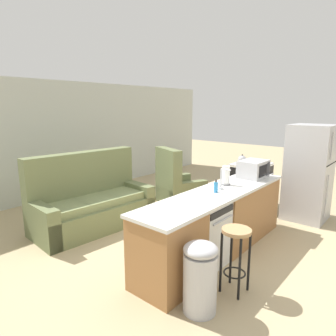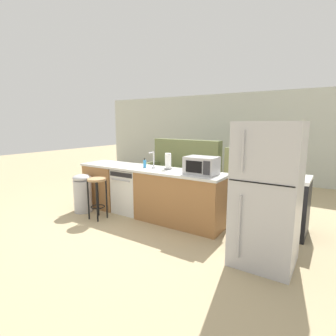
{
  "view_description": "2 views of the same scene",
  "coord_description": "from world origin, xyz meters",
  "px_view_note": "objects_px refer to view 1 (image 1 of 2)",
  "views": [
    {
      "loc": [
        -3.3,
        -2.02,
        2.03
      ],
      "look_at": [
        -0.02,
        0.76,
        1.15
      ],
      "focal_mm": 32.0,
      "sensor_mm": 36.0,
      "label": 1
    },
    {
      "loc": [
        3.01,
        -3.73,
        1.7
      ],
      "look_at": [
        0.34,
        0.38,
        0.86
      ],
      "focal_mm": 28.0,
      "sensor_mm": 36.0,
      "label": 2
    }
  ],
  "objects_px": {
    "stove_range": "(250,185)",
    "kettle": "(242,160)",
    "paper_towel_roll": "(226,176)",
    "dishwasher": "(201,233)",
    "refrigerator": "(309,173)",
    "bar_stool": "(236,247)",
    "soap_bottle": "(216,187)",
    "trash_bin": "(200,277)",
    "couch": "(91,204)",
    "microwave": "(253,169)",
    "armchair": "(177,188)"
  },
  "relations": [
    {
      "from": "stove_range",
      "to": "kettle",
      "type": "distance_m",
      "value": 0.57
    },
    {
      "from": "paper_towel_roll",
      "to": "dishwasher",
      "type": "bearing_deg",
      "value": -172.38
    },
    {
      "from": "refrigerator",
      "to": "kettle",
      "type": "xyz_separation_m",
      "value": [
        -0.17,
        1.23,
        0.12
      ]
    },
    {
      "from": "dishwasher",
      "to": "refrigerator",
      "type": "height_order",
      "value": "refrigerator"
    },
    {
      "from": "bar_stool",
      "to": "refrigerator",
      "type": "bearing_deg",
      "value": 1.6
    },
    {
      "from": "refrigerator",
      "to": "kettle",
      "type": "bearing_deg",
      "value": 97.68
    },
    {
      "from": "refrigerator",
      "to": "soap_bottle",
      "type": "bearing_deg",
      "value": 166.33
    },
    {
      "from": "bar_stool",
      "to": "trash_bin",
      "type": "bearing_deg",
      "value": 168.84
    },
    {
      "from": "paper_towel_roll",
      "to": "soap_bottle",
      "type": "distance_m",
      "value": 0.46
    },
    {
      "from": "kettle",
      "to": "trash_bin",
      "type": "height_order",
      "value": "kettle"
    },
    {
      "from": "soap_bottle",
      "to": "kettle",
      "type": "relative_size",
      "value": 0.86
    },
    {
      "from": "trash_bin",
      "to": "dishwasher",
      "type": "bearing_deg",
      "value": 33.47
    },
    {
      "from": "refrigerator",
      "to": "bar_stool",
      "type": "distance_m",
      "value": 2.88
    },
    {
      "from": "dishwasher",
      "to": "stove_range",
      "type": "bearing_deg",
      "value": 11.91
    },
    {
      "from": "trash_bin",
      "to": "couch",
      "type": "height_order",
      "value": "couch"
    },
    {
      "from": "refrigerator",
      "to": "trash_bin",
      "type": "xyz_separation_m",
      "value": [
        -3.39,
        0.02,
        -0.48
      ]
    },
    {
      "from": "stove_range",
      "to": "couch",
      "type": "bearing_deg",
      "value": 149.48
    },
    {
      "from": "bar_stool",
      "to": "soap_bottle",
      "type": "bearing_deg",
      "value": 47.04
    },
    {
      "from": "stove_range",
      "to": "refrigerator",
      "type": "height_order",
      "value": "refrigerator"
    },
    {
      "from": "microwave",
      "to": "couch",
      "type": "xyz_separation_m",
      "value": [
        -1.64,
        2.18,
        -0.65
      ]
    },
    {
      "from": "soap_bottle",
      "to": "trash_bin",
      "type": "bearing_deg",
      "value": -154.69
    },
    {
      "from": "trash_bin",
      "to": "couch",
      "type": "relative_size",
      "value": 0.36
    },
    {
      "from": "microwave",
      "to": "trash_bin",
      "type": "height_order",
      "value": "microwave"
    },
    {
      "from": "microwave",
      "to": "trash_bin",
      "type": "bearing_deg",
      "value": -166.98
    },
    {
      "from": "soap_bottle",
      "to": "bar_stool",
      "type": "relative_size",
      "value": 0.24
    },
    {
      "from": "trash_bin",
      "to": "microwave",
      "type": "bearing_deg",
      "value": 13.02
    },
    {
      "from": "trash_bin",
      "to": "bar_stool",
      "type": "bearing_deg",
      "value": -11.16
    },
    {
      "from": "soap_bottle",
      "to": "trash_bin",
      "type": "height_order",
      "value": "soap_bottle"
    },
    {
      "from": "stove_range",
      "to": "kettle",
      "type": "relative_size",
      "value": 4.39
    },
    {
      "from": "paper_towel_roll",
      "to": "refrigerator",
      "type": "bearing_deg",
      "value": -19.61
    },
    {
      "from": "refrigerator",
      "to": "trash_bin",
      "type": "distance_m",
      "value": 3.43
    },
    {
      "from": "couch",
      "to": "bar_stool",
      "type": "bearing_deg",
      "value": -92.01
    },
    {
      "from": "dishwasher",
      "to": "armchair",
      "type": "distance_m",
      "value": 2.47
    },
    {
      "from": "refrigerator",
      "to": "microwave",
      "type": "relative_size",
      "value": 3.45
    },
    {
      "from": "bar_stool",
      "to": "microwave",
      "type": "bearing_deg",
      "value": 19.89
    },
    {
      "from": "paper_towel_roll",
      "to": "trash_bin",
      "type": "height_order",
      "value": "paper_towel_roll"
    },
    {
      "from": "dishwasher",
      "to": "microwave",
      "type": "distance_m",
      "value": 1.6
    },
    {
      "from": "microwave",
      "to": "soap_bottle",
      "type": "bearing_deg",
      "value": 179.73
    },
    {
      "from": "couch",
      "to": "trash_bin",
      "type": "bearing_deg",
      "value": -103.06
    },
    {
      "from": "stove_range",
      "to": "soap_bottle",
      "type": "relative_size",
      "value": 5.11
    },
    {
      "from": "bar_stool",
      "to": "kettle",
      "type": "bearing_deg",
      "value": 25.85
    },
    {
      "from": "refrigerator",
      "to": "soap_bottle",
      "type": "relative_size",
      "value": 9.81
    },
    {
      "from": "microwave",
      "to": "armchair",
      "type": "relative_size",
      "value": 0.42
    },
    {
      "from": "refrigerator",
      "to": "armchair",
      "type": "distance_m",
      "value": 2.55
    },
    {
      "from": "kettle",
      "to": "bar_stool",
      "type": "xyz_separation_m",
      "value": [
        -2.7,
        -1.31,
        -0.45
      ]
    },
    {
      "from": "dishwasher",
      "to": "couch",
      "type": "relative_size",
      "value": 0.41
    },
    {
      "from": "armchair",
      "to": "microwave",
      "type": "bearing_deg",
      "value": -97.69
    },
    {
      "from": "dishwasher",
      "to": "trash_bin",
      "type": "height_order",
      "value": "dishwasher"
    },
    {
      "from": "microwave",
      "to": "dishwasher",
      "type": "bearing_deg",
      "value": 179.95
    },
    {
      "from": "dishwasher",
      "to": "paper_towel_roll",
      "type": "height_order",
      "value": "paper_towel_roll"
    }
  ]
}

